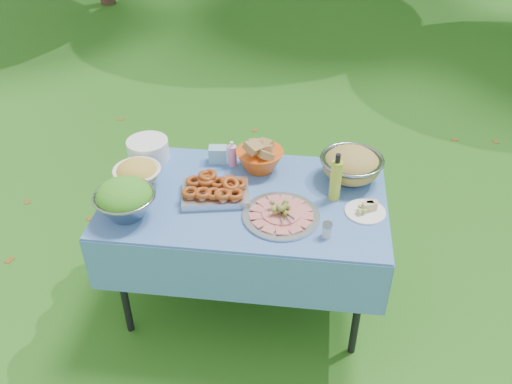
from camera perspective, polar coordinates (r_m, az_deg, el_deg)
ground at (r=3.34m, az=-0.99°, el=-11.00°), size 80.00×80.00×0.00m
picnic_table at (r=3.07m, az=-1.07°, el=-6.16°), size 1.46×0.86×0.76m
salad_bowl at (r=2.72m, az=-13.66°, el=-0.73°), size 0.33×0.33×0.20m
pasta_bowl_white at (r=2.95m, az=-12.40°, el=1.98°), size 0.31×0.31×0.14m
plate_stack at (r=3.17m, az=-11.29°, el=4.43°), size 0.28×0.28×0.12m
wipes_box at (r=3.09m, az=-4.03°, el=3.97°), size 0.11×0.08×0.09m
sanitizer_bottle at (r=3.04m, az=-2.54°, el=4.07°), size 0.05×0.05×0.15m
bread_bowl at (r=2.99m, az=0.40°, el=3.89°), size 0.32×0.32×0.18m
pasta_bowl_steel at (r=2.96m, az=10.01°, el=2.86°), size 0.36×0.36×0.18m
fried_tray at (r=2.81m, az=-4.29°, el=0.16°), size 0.39×0.31×0.08m
charcuterie_platter at (r=2.67m, az=2.68°, el=-1.88°), size 0.45×0.45×0.09m
oil_bottle at (r=2.77m, az=8.42°, el=1.59°), size 0.08×0.08×0.27m
cheese_plate at (r=2.76m, az=11.48°, el=-1.66°), size 0.27×0.27×0.06m
shaker at (r=2.57m, az=7.49°, el=-3.98°), size 0.06×0.06×0.08m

